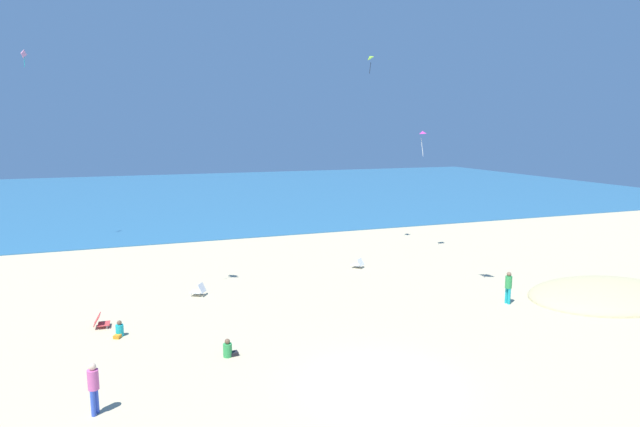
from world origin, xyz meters
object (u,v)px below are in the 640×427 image
at_px(person_1, 119,331).
at_px(kite_lime, 370,58).
at_px(person_0, 94,385).
at_px(kite_magenta, 422,133).
at_px(beach_chair_far_right, 100,322).
at_px(kite_pink, 24,55).
at_px(person_3, 508,285).
at_px(person_2, 229,350).
at_px(beach_chair_near_camera, 358,264).
at_px(beach_chair_mid_beach, 199,290).

height_order(person_1, kite_lime, kite_lime).
xyz_separation_m(person_0, kite_magenta, (19.19, 14.46, 7.01)).
bearing_deg(beach_chair_far_right, kite_lime, 31.86).
bearing_deg(kite_pink, person_1, -74.15).
bearing_deg(beach_chair_far_right, person_0, -86.40).
relative_size(beach_chair_far_right, kite_pink, 0.56).
xyz_separation_m(person_3, kite_magenta, (1.43, 10.54, 7.03)).
xyz_separation_m(person_2, kite_lime, (12.09, 14.11, 12.52)).
relative_size(beach_chair_near_camera, beach_chair_mid_beach, 0.95).
relative_size(beach_chair_near_camera, kite_magenta, 0.50).
height_order(beach_chair_far_right, kite_magenta, kite_magenta).
bearing_deg(person_0, person_1, 110.73).
xyz_separation_m(beach_chair_mid_beach, person_3, (13.56, -6.17, 0.60)).
bearing_deg(kite_pink, beach_chair_mid_beach, -59.17).
relative_size(person_2, kite_magenta, 0.41).
relative_size(person_1, kite_magenta, 0.39).
relative_size(beach_chair_far_right, kite_lime, 0.54).
relative_size(beach_chair_far_right, person_3, 0.41).
height_order(person_0, person_3, person_0).
height_order(person_1, person_2, person_2).
bearing_deg(person_3, kite_lime, 92.43).
xyz_separation_m(beach_chair_far_right, person_0, (0.19, -7.22, 0.65)).
distance_m(person_2, kite_lime, 22.40).
distance_m(person_2, kite_pink, 27.81).
bearing_deg(kite_lime, person_0, -134.50).
height_order(beach_chair_far_right, person_0, person_0).
bearing_deg(kite_pink, beach_chair_near_camera, -35.21).
bearing_deg(person_1, kite_lime, 148.97).
height_order(person_2, kite_pink, kite_pink).
height_order(beach_chair_near_camera, kite_pink, kite_pink).
xyz_separation_m(person_3, kite_pink, (-22.73, 21.53, 12.19)).
xyz_separation_m(beach_chair_mid_beach, person_1, (-3.63, -4.15, -0.06)).
relative_size(person_1, kite_lime, 0.54).
height_order(beach_chair_near_camera, beach_chair_mid_beach, beach_chair_mid_beach).
distance_m(beach_chair_far_right, kite_lime, 22.84).
height_order(beach_chair_far_right, kite_pink, kite_pink).
distance_m(person_3, kite_magenta, 12.75).
distance_m(beach_chair_far_right, person_2, 6.46).
bearing_deg(beach_chair_near_camera, person_2, 96.79).
bearing_deg(beach_chair_near_camera, kite_pink, 15.98).
relative_size(beach_chair_far_right, person_2, 0.94).
bearing_deg(beach_chair_mid_beach, beach_chair_near_camera, -135.03).
bearing_deg(kite_lime, beach_chair_mid_beach, -151.55).
height_order(person_0, kite_magenta, kite_magenta).
height_order(beach_chair_near_camera, person_1, person_1).
xyz_separation_m(kite_magenta, kite_lime, (-2.78, 2.24, 4.85)).
xyz_separation_m(person_0, person_3, (17.75, 3.91, -0.01)).
relative_size(person_3, kite_magenta, 0.94).
distance_m(beach_chair_mid_beach, person_3, 14.91).
xyz_separation_m(person_2, kite_magenta, (14.87, 11.87, 7.67)).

